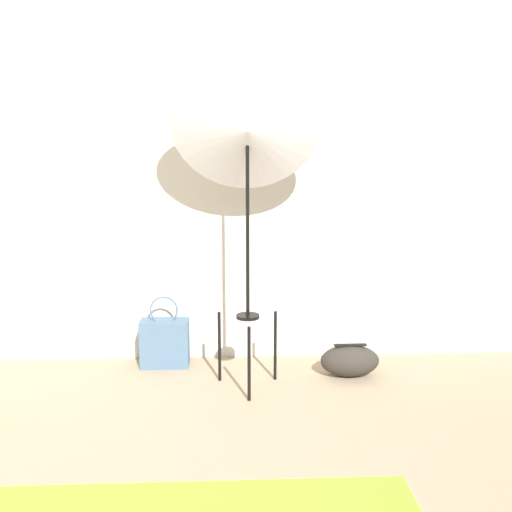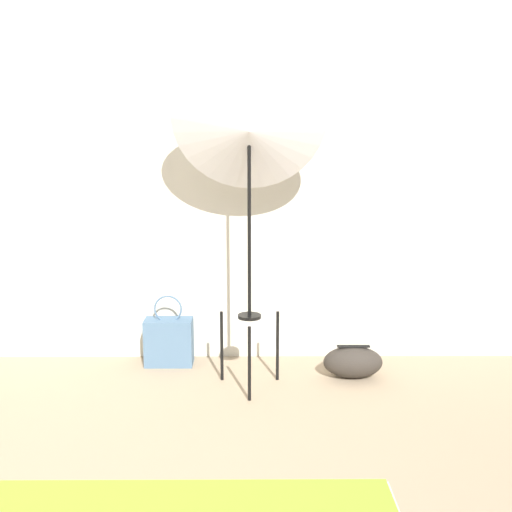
# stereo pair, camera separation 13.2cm
# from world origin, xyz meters

# --- Properties ---
(wall_back) EXTENTS (8.00, 0.05, 2.60)m
(wall_back) POSITION_xyz_m (0.00, 2.61, 1.30)
(wall_back) COLOR beige
(wall_back) RESTS_ON ground_plane
(photo_umbrella) EXTENTS (0.94, 0.56, 2.09)m
(photo_umbrella) POSITION_xyz_m (0.45, 2.05, 1.61)
(photo_umbrella) COLOR black
(photo_umbrella) RESTS_ON ground_plane
(tote_bag) EXTENTS (0.33, 0.17, 0.49)m
(tote_bag) POSITION_xyz_m (-0.11, 2.43, 0.17)
(tote_bag) COLOR slate
(tote_bag) RESTS_ON ground_plane
(duffel_bag) EXTENTS (0.39, 0.21, 0.22)m
(duffel_bag) POSITION_xyz_m (1.12, 2.19, 0.11)
(duffel_bag) COLOR #332D28
(duffel_bag) RESTS_ON ground_plane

